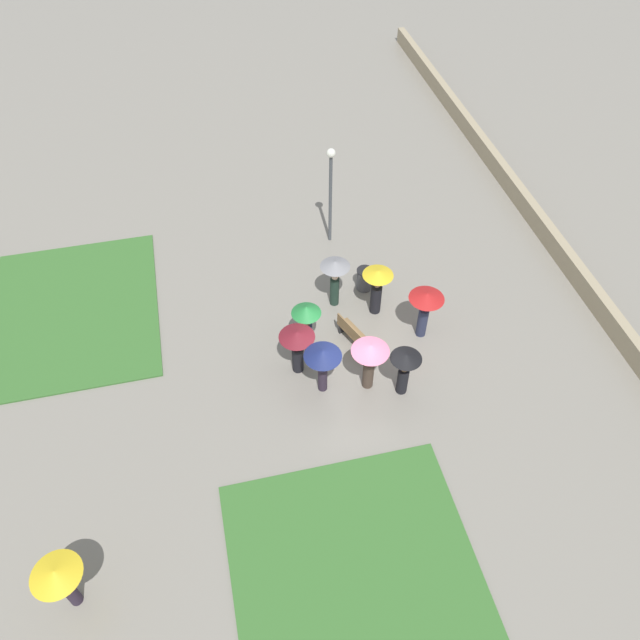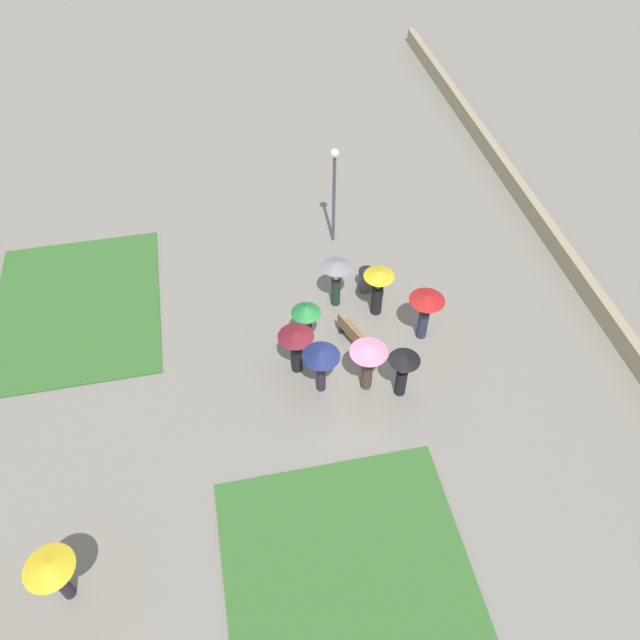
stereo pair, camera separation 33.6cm
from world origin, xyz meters
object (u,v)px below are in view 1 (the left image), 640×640
park_bench (355,336)px  crowd_person_yellow (377,285)px  crowd_person_grey (335,274)px  lone_walker_far_path (59,578)px  crowd_person_red (425,304)px  crowd_person_green (306,319)px  lamp_post (331,183)px  crowd_person_black (405,367)px  trash_bin (364,279)px  crowd_person_maroon (297,343)px  crowd_person_pink (370,356)px  crowd_person_navy (323,359)px

park_bench → crowd_person_yellow: bearing=-60.4°
crowd_person_grey → lone_walker_far_path: bearing=-139.9°
crowd_person_red → lone_walker_far_path: (-6.25, 10.89, 0.02)m
crowd_person_green → lone_walker_far_path: bearing=-155.2°
lamp_post → crowd_person_black: size_ratio=2.27×
crowd_person_red → crowd_person_green: size_ratio=1.05×
trash_bin → crowd_person_maroon: size_ratio=0.48×
lamp_post → trash_bin: lamp_post is taller
crowd_person_maroon → crowd_person_black: bearing=-119.1°
crowd_person_pink → crowd_person_yellow: bearing=-1.6°
lamp_post → lone_walker_far_path: size_ratio=2.18×
park_bench → crowd_person_maroon: 2.23m
crowd_person_grey → crowd_person_maroon: crowd_person_grey is taller
trash_bin → crowd_person_maroon: bearing=135.3°
trash_bin → lamp_post: bearing=11.2°
trash_bin → crowd_person_maroon: (-3.06, 3.03, 0.84)m
crowd_person_navy → crowd_person_yellow: bearing=-174.7°
crowd_person_grey → crowd_person_navy: size_ratio=1.07×
crowd_person_maroon → crowd_person_pink: bearing=-120.3°
trash_bin → lone_walker_far_path: 13.08m
park_bench → crowd_person_maroon: bearing=83.0°
crowd_person_grey → crowd_person_navy: crowd_person_grey is taller
trash_bin → crowd_person_grey: 1.63m
crowd_person_red → crowd_person_green: bearing=-40.2°
lamp_post → crowd_person_grey: bearing=169.0°
lamp_post → crowd_person_navy: (-6.82, 1.88, -1.15)m
crowd_person_navy → crowd_person_black: bearing=121.9°
crowd_person_yellow → crowd_person_black: size_ratio=1.07×
crowd_person_yellow → crowd_person_navy: (-2.80, 2.50, 0.21)m
crowd_person_grey → crowd_person_pink: bearing=-92.0°
trash_bin → crowd_person_yellow: 1.42m
crowd_person_pink → crowd_person_black: (-0.45, -0.95, -0.25)m
park_bench → crowd_person_pink: crowd_person_pink is taller
park_bench → crowd_person_black: crowd_person_black is taller
trash_bin → crowd_person_grey: size_ratio=0.44×
crowd_person_pink → lone_walker_far_path: bearing=137.2°
crowd_person_black → lamp_post: bearing=-129.6°
crowd_person_red → park_bench: bearing=-34.6°
park_bench → crowd_person_grey: bearing=-16.5°
trash_bin → crowd_person_pink: bearing=165.7°
park_bench → crowd_person_black: bearing=-178.4°
crowd_person_yellow → crowd_person_red: (-1.36, -1.18, 0.17)m
lamp_post → crowd_person_red: 5.79m
crowd_person_red → crowd_person_maroon: bearing=-27.4°
crowd_person_grey → crowd_person_navy: bearing=-113.9°
lone_walker_far_path → trash_bin: bearing=20.1°
crowd_person_pink → crowd_person_red: crowd_person_red is taller
park_bench → crowd_person_grey: 2.24m
crowd_person_maroon → crowd_person_navy: bearing=-148.4°
crowd_person_yellow → crowd_person_maroon: bearing=-37.3°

